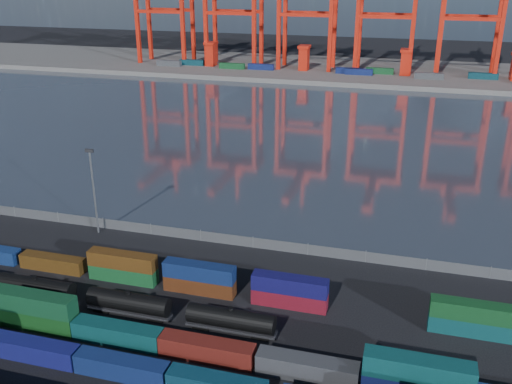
# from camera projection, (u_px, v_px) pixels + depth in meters

# --- Properties ---
(ground) EXTENTS (700.00, 700.00, 0.00)m
(ground) POSITION_uv_depth(u_px,v_px,m) (196.00, 339.00, 77.55)
(ground) COLOR black
(ground) RESTS_ON ground
(harbor_water) EXTENTS (700.00, 700.00, 0.00)m
(harbor_water) POSITION_uv_depth(u_px,v_px,m) (323.00, 133.00, 171.33)
(harbor_water) COLOR #2D3541
(harbor_water) RESTS_ON ground
(far_quay) EXTENTS (700.00, 70.00, 2.00)m
(far_quay) POSITION_uv_depth(u_px,v_px,m) (361.00, 71.00, 264.75)
(far_quay) COLOR #514F4C
(far_quay) RESTS_ON ground
(container_row_south) EXTENTS (140.79, 2.46, 5.24)m
(container_row_south) POSITION_uv_depth(u_px,v_px,m) (35.00, 345.00, 72.90)
(container_row_south) COLOR #44484A
(container_row_south) RESTS_ON ground
(container_row_mid) EXTENTS (142.05, 2.57, 5.48)m
(container_row_mid) POSITION_uv_depth(u_px,v_px,m) (146.00, 336.00, 75.20)
(container_row_mid) COLOR #3F4244
(container_row_mid) RESTS_ON ground
(container_row_north) EXTENTS (140.83, 2.30, 4.91)m
(container_row_north) POSITION_uv_depth(u_px,v_px,m) (271.00, 292.00, 85.11)
(container_row_north) COLOR navy
(container_row_north) RESTS_ON ground
(waterfront_fence) EXTENTS (160.12, 0.12, 2.20)m
(waterfront_fence) POSITION_uv_depth(u_px,v_px,m) (253.00, 242.00, 102.18)
(waterfront_fence) COLOR #595B5E
(waterfront_fence) RESTS_ON ground
(yard_light_mast) EXTENTS (1.60, 0.40, 16.60)m
(yard_light_mast) POSITION_uv_depth(u_px,v_px,m) (93.00, 187.00, 104.83)
(yard_light_mast) COLOR slate
(yard_light_mast) RESTS_ON ground
(quay_containers) EXTENTS (172.58, 10.99, 2.60)m
(quay_containers) POSITION_uv_depth(u_px,v_px,m) (333.00, 70.00, 253.67)
(quay_containers) COLOR navy
(quay_containers) RESTS_ON far_quay
(straddle_carriers) EXTENTS (140.00, 7.00, 11.10)m
(straddle_carriers) POSITION_uv_depth(u_px,v_px,m) (354.00, 59.00, 253.90)
(straddle_carriers) COLOR red
(straddle_carriers) RESTS_ON far_quay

